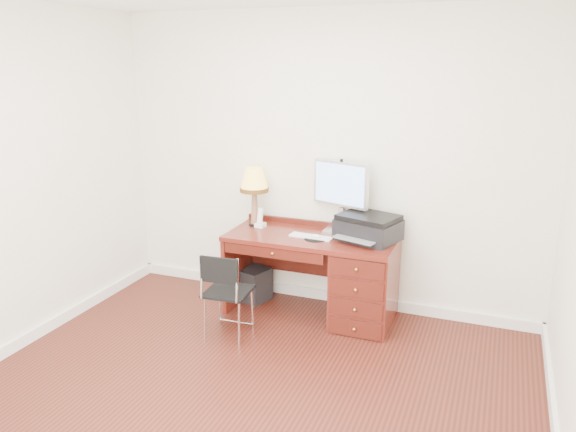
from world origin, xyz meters
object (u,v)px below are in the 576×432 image
at_px(monitor, 340,188).
at_px(leg_lamp, 254,183).
at_px(phone, 260,221).
at_px(chair, 225,287).
at_px(equipment_box, 254,284).
at_px(desk, 346,276).
at_px(printer, 368,227).

distance_m(monitor, leg_lamp, 0.80).
height_order(monitor, phone, monitor).
relative_size(chair, equipment_box, 2.41).
bearing_deg(monitor, chair, -108.40).
bearing_deg(equipment_box, chair, -64.89).
distance_m(monitor, equipment_box, 1.29).
distance_m(monitor, chair, 1.35).
relative_size(desk, printer, 2.54).
height_order(phone, equipment_box, phone).
relative_size(monitor, printer, 1.08).
bearing_deg(desk, leg_lamp, 172.82).
xyz_separation_m(desk, chair, (-0.82, -0.72, 0.05)).
bearing_deg(equipment_box, leg_lamp, 74.98).
height_order(desk, leg_lamp, leg_lamp).
xyz_separation_m(phone, chair, (0.03, -0.80, -0.34)).
distance_m(printer, leg_lamp, 1.14).
relative_size(monitor, leg_lamp, 1.17).
bearing_deg(chair, phone, 88.04).
distance_m(monitor, phone, 0.81).
height_order(printer, equipment_box, printer).
distance_m(printer, chair, 1.33).
distance_m(printer, equipment_box, 1.31).
height_order(chair, equipment_box, chair).
height_order(monitor, leg_lamp, monitor).
distance_m(leg_lamp, equipment_box, 1.00).
bearing_deg(phone, printer, 7.43).
distance_m(leg_lamp, chair, 1.09).
bearing_deg(equipment_box, phone, 7.11).
xyz_separation_m(desk, monitor, (-0.14, 0.23, 0.74)).
bearing_deg(desk, chair, -138.99).
xyz_separation_m(desk, printer, (0.17, 0.08, 0.45)).
xyz_separation_m(monitor, leg_lamp, (-0.79, -0.11, 0.00)).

